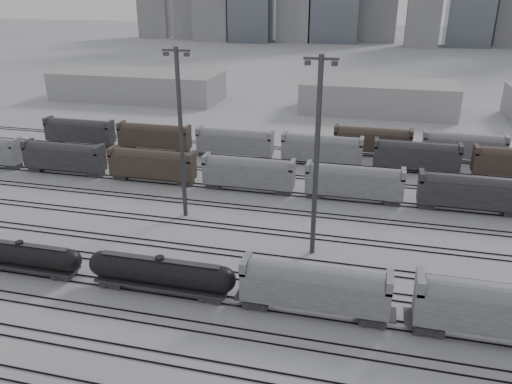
% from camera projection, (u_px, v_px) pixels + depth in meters
% --- Properties ---
extents(ground, '(900.00, 900.00, 0.00)m').
position_uv_depth(ground, '(254.00, 311.00, 51.63)').
color(ground, '#BCBCC1').
rests_on(ground, ground).
extents(tracks, '(220.00, 71.50, 0.16)m').
position_uv_depth(tracks, '(286.00, 235.00, 67.31)').
color(tracks, black).
rests_on(tracks, ground).
extents(tank_car_a, '(15.37, 2.56, 3.80)m').
position_uv_depth(tank_car_a, '(22.00, 255.00, 58.00)').
color(tank_car_a, '#242326').
rests_on(tank_car_a, ground).
extents(tank_car_b, '(16.90, 2.82, 4.18)m').
position_uv_depth(tank_car_b, '(161.00, 272.00, 54.00)').
color(tank_car_b, '#242326').
rests_on(tank_car_b, ground).
extents(hopper_car_a, '(15.00, 2.98, 5.37)m').
position_uv_depth(hopper_car_a, '(315.00, 286.00, 49.91)').
color(hopper_car_a, '#242326').
rests_on(hopper_car_a, ground).
extents(hopper_car_b, '(16.50, 3.28, 5.90)m').
position_uv_depth(hopper_car_b, '(507.00, 309.00, 45.79)').
color(hopper_car_b, '#242326').
rests_on(hopper_car_b, ground).
extents(light_mast_b, '(3.84, 0.61, 23.99)m').
position_uv_depth(light_mast_b, '(181.00, 131.00, 68.54)').
color(light_mast_b, '#3C3C3E').
rests_on(light_mast_b, ground).
extents(light_mast_c, '(3.90, 0.62, 24.37)m').
position_uv_depth(light_mast_c, '(317.00, 155.00, 58.13)').
color(light_mast_c, '#3C3C3E').
rests_on(light_mast_c, ground).
extents(bg_string_near, '(151.00, 3.00, 5.60)m').
position_uv_depth(bg_string_near, '(354.00, 184.00, 77.50)').
color(bg_string_near, gray).
rests_on(bg_string_near, ground).
extents(bg_string_mid, '(151.00, 3.00, 5.60)m').
position_uv_depth(bg_string_mid, '(416.00, 157.00, 89.62)').
color(bg_string_mid, '#242326').
rests_on(bg_string_mid, ground).
extents(bg_string_far, '(66.00, 3.00, 5.60)m').
position_uv_depth(bg_string_far, '(512.00, 151.00, 92.88)').
color(bg_string_far, '#45352B').
rests_on(bg_string_far, ground).
extents(warehouse_left, '(50.00, 18.00, 8.00)m').
position_uv_depth(warehouse_left, '(138.00, 86.00, 148.87)').
color(warehouse_left, '#9F9FA2').
rests_on(warehouse_left, ground).
extents(warehouse_mid, '(40.00, 18.00, 8.00)m').
position_uv_depth(warehouse_mid, '(377.00, 97.00, 133.16)').
color(warehouse_mid, '#9F9FA2').
rests_on(warehouse_mid, ground).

